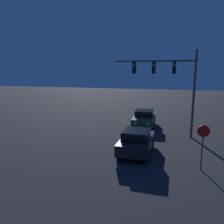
{
  "coord_description": "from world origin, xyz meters",
  "views": [
    {
      "loc": [
        4.21,
        -1.31,
        5.19
      ],
      "look_at": [
        0.0,
        14.05,
        2.14
      ],
      "focal_mm": 35.0,
      "sensor_mm": 36.0,
      "label": 1
    }
  ],
  "objects_px": {
    "car_far": "(144,118)",
    "traffic_signal_mast": "(170,78)",
    "stop_sign": "(203,140)",
    "car_near": "(137,141)"
  },
  "relations": [
    {
      "from": "traffic_signal_mast",
      "to": "stop_sign",
      "type": "height_order",
      "value": "traffic_signal_mast"
    },
    {
      "from": "car_far",
      "to": "traffic_signal_mast",
      "type": "xyz_separation_m",
      "value": [
        2.19,
        -2.39,
        3.84
      ]
    },
    {
      "from": "traffic_signal_mast",
      "to": "stop_sign",
      "type": "xyz_separation_m",
      "value": [
        1.84,
        -5.9,
        -2.95
      ]
    },
    {
      "from": "traffic_signal_mast",
      "to": "car_far",
      "type": "bearing_deg",
      "value": 132.6
    },
    {
      "from": "car_near",
      "to": "traffic_signal_mast",
      "type": "bearing_deg",
      "value": 68.38
    },
    {
      "from": "car_far",
      "to": "stop_sign",
      "type": "height_order",
      "value": "stop_sign"
    },
    {
      "from": "car_near",
      "to": "car_far",
      "type": "distance_m",
      "value": 6.81
    },
    {
      "from": "car_far",
      "to": "traffic_signal_mast",
      "type": "relative_size",
      "value": 0.59
    },
    {
      "from": "car_near",
      "to": "stop_sign",
      "type": "xyz_separation_m",
      "value": [
        3.67,
        -1.49,
        0.89
      ]
    },
    {
      "from": "car_near",
      "to": "car_far",
      "type": "relative_size",
      "value": 1.0
    }
  ]
}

